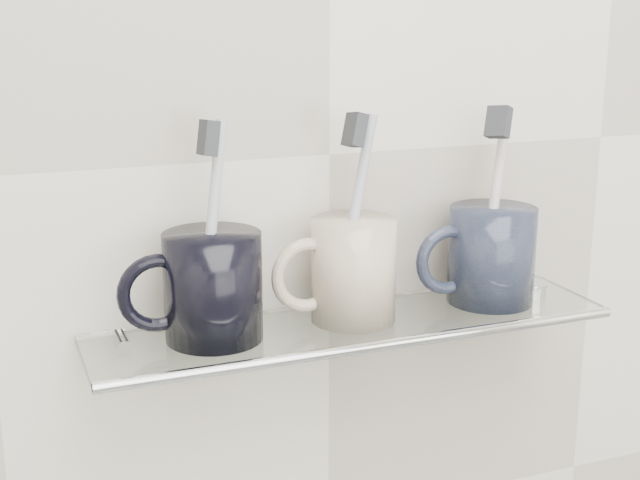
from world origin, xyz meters
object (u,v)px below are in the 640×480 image
mug_left (213,287)px  mug_center (353,270)px  mug_right (492,255)px  shelf_glass (353,325)px

mug_left → mug_center: 0.14m
mug_left → mug_right: 0.29m
mug_center → mug_right: (0.15, 0.00, -0.00)m
shelf_glass → mug_left: size_ratio=5.12×
shelf_glass → mug_center: bearing=71.6°
shelf_glass → mug_left: bearing=177.9°
mug_left → mug_right: bearing=1.4°
mug_right → mug_left: bearing=-175.1°
shelf_glass → mug_right: 0.16m
mug_left → mug_center: (0.14, 0.00, 0.00)m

